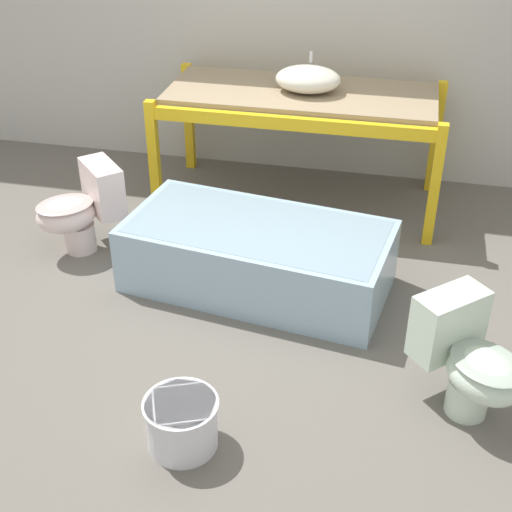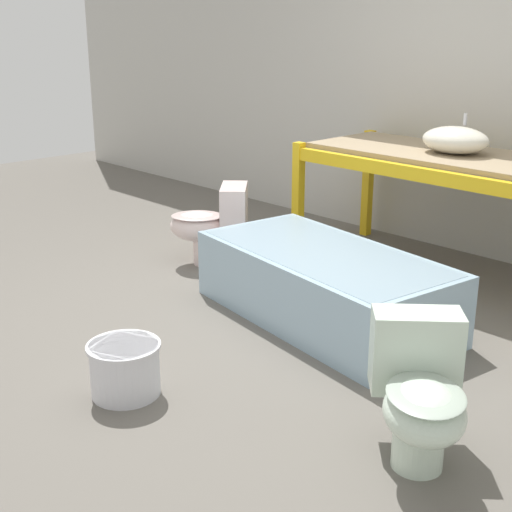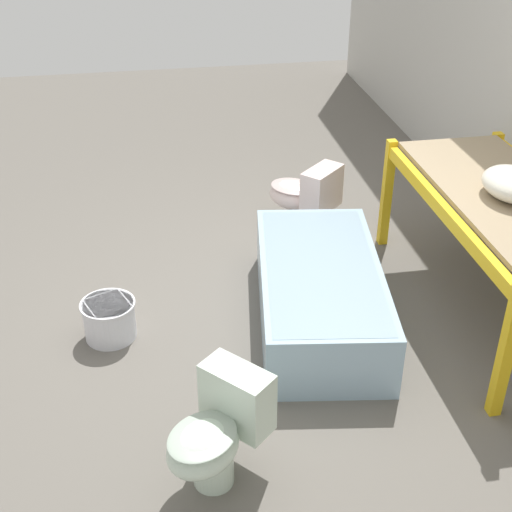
{
  "view_description": "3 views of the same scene",
  "coord_description": "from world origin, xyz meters",
  "px_view_note": "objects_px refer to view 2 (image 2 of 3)",
  "views": [
    {
      "loc": [
        0.95,
        -3.5,
        2.62
      ],
      "look_at": [
        0.24,
        -0.3,
        0.56
      ],
      "focal_mm": 50.0,
      "sensor_mm": 36.0,
      "label": 1
    },
    {
      "loc": [
        2.78,
        -2.9,
        1.76
      ],
      "look_at": [
        0.07,
        -0.29,
        0.51
      ],
      "focal_mm": 50.0,
      "sensor_mm": 36.0,
      "label": 2
    },
    {
      "loc": [
        3.99,
        -0.89,
        2.93
      ],
      "look_at": [
        0.26,
        -0.23,
        0.64
      ],
      "focal_mm": 50.0,
      "sensor_mm": 36.0,
      "label": 3
    }
  ],
  "objects_px": {
    "bathtub_main": "(324,280)",
    "toilet_far": "(420,392)",
    "bucket_white": "(125,368)",
    "sink_basin": "(456,140)",
    "toilet_near": "(212,223)"
  },
  "relations": [
    {
      "from": "bathtub_main",
      "to": "toilet_far",
      "type": "height_order",
      "value": "toilet_far"
    },
    {
      "from": "bathtub_main",
      "to": "toilet_far",
      "type": "distance_m",
      "value": 1.52
    },
    {
      "from": "bathtub_main",
      "to": "toilet_far",
      "type": "xyz_separation_m",
      "value": [
        1.26,
        -0.86,
        0.07
      ]
    },
    {
      "from": "toilet_far",
      "to": "bucket_white",
      "type": "height_order",
      "value": "toilet_far"
    },
    {
      "from": "bucket_white",
      "to": "toilet_far",
      "type": "bearing_deg",
      "value": 22.8
    },
    {
      "from": "toilet_far",
      "to": "bucket_white",
      "type": "xyz_separation_m",
      "value": [
        -1.32,
        -0.55,
        -0.18
      ]
    },
    {
      "from": "sink_basin",
      "to": "toilet_near",
      "type": "bearing_deg",
      "value": -143.39
    },
    {
      "from": "sink_basin",
      "to": "toilet_near",
      "type": "relative_size",
      "value": 0.71
    },
    {
      "from": "bathtub_main",
      "to": "bucket_white",
      "type": "distance_m",
      "value": 1.42
    },
    {
      "from": "sink_basin",
      "to": "bathtub_main",
      "type": "xyz_separation_m",
      "value": [
        -0.1,
        -1.2,
        -0.73
      ]
    },
    {
      "from": "toilet_near",
      "to": "toilet_far",
      "type": "height_order",
      "value": "same"
    },
    {
      "from": "bathtub_main",
      "to": "bucket_white",
      "type": "height_order",
      "value": "bathtub_main"
    },
    {
      "from": "toilet_near",
      "to": "bucket_white",
      "type": "height_order",
      "value": "toilet_near"
    },
    {
      "from": "sink_basin",
      "to": "toilet_far",
      "type": "distance_m",
      "value": 2.45
    },
    {
      "from": "bucket_white",
      "to": "bathtub_main",
      "type": "bearing_deg",
      "value": 87.61
    }
  ]
}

